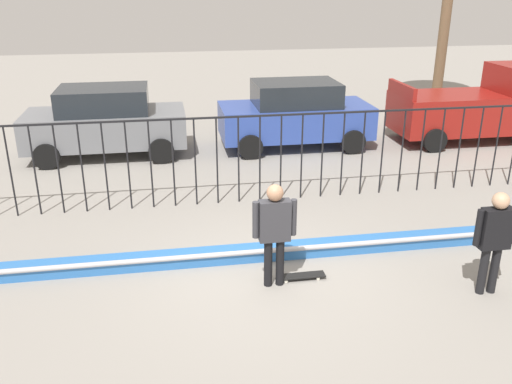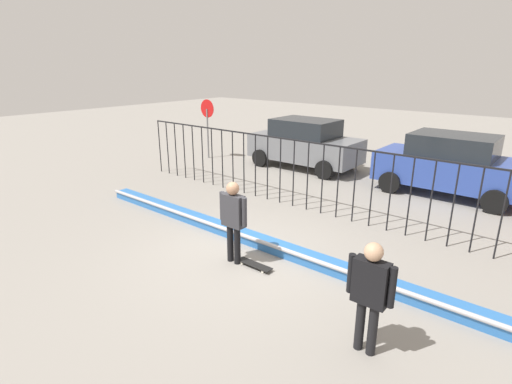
{
  "view_description": "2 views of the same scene",
  "coord_description": "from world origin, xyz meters",
  "views": [
    {
      "loc": [
        -1.51,
        -7.83,
        4.64
      ],
      "look_at": [
        0.09,
        1.61,
        0.88
      ],
      "focal_mm": 38.47,
      "sensor_mm": 36.0,
      "label": 1
    },
    {
      "loc": [
        5.11,
        -5.66,
        3.92
      ],
      "look_at": [
        -0.63,
        1.29,
        0.99
      ],
      "focal_mm": 27.77,
      "sensor_mm": 36.0,
      "label": 2
    }
  ],
  "objects": [
    {
      "name": "skateboard",
      "position": [
        0.54,
        -0.17,
        0.06
      ],
      "size": [
        0.8,
        0.2,
        0.07
      ],
      "rotation": [
        0.0,
        0.0,
        0.17
      ],
      "color": "black",
      "rests_on": "ground"
    },
    {
      "name": "parked_car_blue",
      "position": [
        2.19,
        7.28,
        0.97
      ],
      "size": [
        4.3,
        2.12,
        1.9
      ],
      "rotation": [
        0.0,
        0.0,
        -0.04
      ],
      "color": "#2D479E",
      "rests_on": "ground"
    },
    {
      "name": "parked_car_gray",
      "position": [
        -3.12,
        7.31,
        0.97
      ],
      "size": [
        4.3,
        2.12,
        1.9
      ],
      "rotation": [
        0.0,
        0.0,
        0.03
      ],
      "color": "slate",
      "rests_on": "ground"
    },
    {
      "name": "camera_operator",
      "position": [
        3.32,
        -1.05,
        1.02
      ],
      "size": [
        0.68,
        0.26,
        1.69
      ],
      "rotation": [
        0.0,
        0.0,
        2.91
      ],
      "color": "black",
      "rests_on": "ground"
    },
    {
      "name": "perimeter_fence",
      "position": [
        0.0,
        3.33,
        1.18
      ],
      "size": [
        14.04,
        0.04,
        1.94
      ],
      "color": "black",
      "rests_on": "ground"
    },
    {
      "name": "stop_sign",
      "position": [
        -7.28,
        6.11,
        1.62
      ],
      "size": [
        0.76,
        0.07,
        2.5
      ],
      "color": "slate",
      "rests_on": "ground"
    },
    {
      "name": "bowl_coping_ledge",
      "position": [
        0.0,
        0.65,
        0.12
      ],
      "size": [
        11.0,
        0.4,
        0.27
      ],
      "color": "#2D6BB7",
      "rests_on": "ground"
    },
    {
      "name": "skateboarder",
      "position": [
        0.07,
        -0.26,
        1.04
      ],
      "size": [
        0.7,
        0.26,
        1.73
      ],
      "rotation": [
        0.0,
        0.0,
        0.23
      ],
      "color": "black",
      "rests_on": "ground"
    },
    {
      "name": "ground_plane",
      "position": [
        0.0,
        0.0,
        0.0
      ],
      "size": [
        60.0,
        60.0,
        0.0
      ],
      "primitive_type": "plane",
      "color": "gray"
    }
  ]
}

